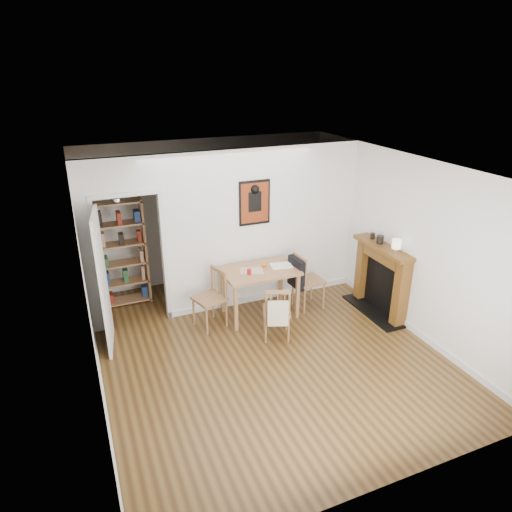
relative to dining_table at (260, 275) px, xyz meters
name	(u,v)px	position (x,y,z in m)	size (l,w,h in m)	color
ground	(264,347)	(-0.30, -0.89, -0.70)	(5.20, 5.20, 0.00)	brown
room_shell	(237,232)	(-0.20, 0.45, 0.60)	(5.20, 5.20, 5.20)	white
dining_table	(260,275)	(0.00, 0.00, 0.00)	(1.17, 0.74, 0.80)	#A1734B
chair_left	(209,299)	(-0.85, -0.04, -0.23)	(0.59, 0.59, 0.94)	olive
chair_right	(308,280)	(0.82, -0.08, -0.20)	(0.57, 0.51, 0.96)	olive
chair_front	(277,311)	(-0.03, -0.71, -0.26)	(0.55, 0.58, 0.86)	olive
bookshelf	(123,254)	(-1.91, 1.26, 0.19)	(0.76, 0.30, 1.80)	#A1734B
fireplace	(382,277)	(1.86, -0.64, -0.08)	(0.45, 1.25, 1.16)	brown
red_glass	(249,272)	(-0.21, -0.09, 0.14)	(0.07, 0.07, 0.08)	maroon
orange_fruit	(264,265)	(0.11, 0.09, 0.13)	(0.07, 0.07, 0.07)	#FF630D
placemat	(252,271)	(-0.13, 0.02, 0.10)	(0.36, 0.27, 0.00)	beige
notebook	(281,266)	(0.37, 0.00, 0.10)	(0.33, 0.24, 0.02)	white
mantel_lamp	(397,245)	(1.79, -0.96, 0.60)	(0.14, 0.14, 0.22)	silver
ceramic_jar_a	(380,240)	(1.82, -0.54, 0.53)	(0.11, 0.11, 0.13)	black
ceramic_jar_b	(373,236)	(1.84, -0.32, 0.51)	(0.08, 0.08, 0.10)	black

